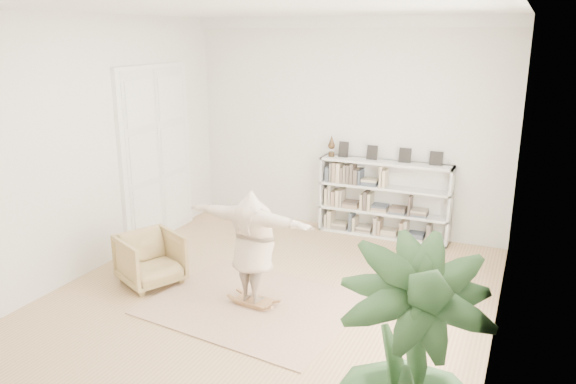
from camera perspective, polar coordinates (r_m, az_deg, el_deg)
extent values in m
plane|color=#A07652|center=(7.53, -1.65, -10.47)|extent=(6.00, 6.00, 0.00)
plane|color=silver|center=(9.66, 6.00, 6.63)|extent=(5.50, 0.00, 5.50)
plane|color=silver|center=(4.52, -18.51, -4.94)|extent=(5.50, 0.00, 5.50)
plane|color=silver|center=(8.46, -18.87, 4.53)|extent=(0.00, 6.00, 6.00)
plane|color=silver|center=(6.27, 21.52, 0.52)|extent=(0.00, 6.00, 6.00)
plane|color=white|center=(6.75, -1.91, 18.08)|extent=(6.00, 6.00, 0.00)
cube|color=white|center=(9.48, 6.19, 16.83)|extent=(5.50, 0.12, 0.18)
cube|color=white|center=(9.48, -13.22, 3.66)|extent=(0.08, 1.78, 2.92)
cube|color=silver|center=(9.16, -14.61, 3.14)|extent=(0.06, 0.78, 2.80)
cube|color=silver|center=(9.79, -11.72, 4.12)|extent=(0.06, 0.78, 2.80)
cube|color=silver|center=(9.84, 3.63, -0.02)|extent=(0.04, 0.35, 1.30)
cube|color=silver|center=(9.34, 16.14, -1.49)|extent=(0.04, 0.35, 1.30)
cube|color=silver|center=(9.68, 9.95, -0.50)|extent=(2.20, 0.04, 1.30)
cube|color=silver|center=(9.73, 9.55, -4.30)|extent=(2.20, 0.35, 0.04)
cube|color=silver|center=(9.60, 9.66, -2.00)|extent=(2.20, 0.35, 0.04)
cube|color=silver|center=(9.48, 9.78, 0.48)|extent=(2.20, 0.35, 0.04)
cube|color=silver|center=(9.37, 9.90, 2.95)|extent=(2.20, 0.35, 0.04)
cube|color=black|center=(9.59, 5.66, 4.26)|extent=(0.18, 0.07, 0.24)
cube|color=black|center=(9.45, 8.54, 3.99)|extent=(0.18, 0.07, 0.24)
cube|color=black|center=(9.33, 11.80, 3.67)|extent=(0.18, 0.07, 0.24)
cube|color=black|center=(9.24, 14.83, 3.36)|extent=(0.18, 0.07, 0.24)
imported|color=tan|center=(7.96, -13.79, -6.64)|extent=(1.04, 1.03, 0.71)
cube|color=tan|center=(7.29, -3.47, -11.35)|extent=(2.72, 2.28, 0.02)
cube|color=#96663C|center=(7.26, -3.48, -10.93)|extent=(0.49, 0.33, 0.03)
cube|color=#96663C|center=(7.27, -3.47, -11.16)|extent=(0.31, 0.08, 0.04)
cube|color=#96663C|center=(7.27, -3.47, -11.16)|extent=(0.31, 0.08, 0.04)
cube|color=#96663C|center=(7.26, -3.48, -10.93)|extent=(0.18, 0.07, 0.09)
cube|color=#96663C|center=(7.26, -3.48, -10.93)|extent=(0.18, 0.07, 0.09)
imported|color=#BFA78F|center=(6.95, -3.58, -5.28)|extent=(1.81, 0.68, 1.44)
imported|color=#2D5329|center=(4.29, 12.10, -17.92)|extent=(1.45, 1.45, 1.96)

